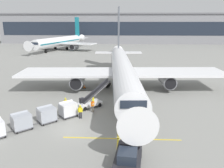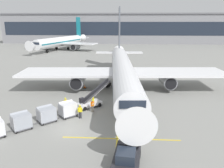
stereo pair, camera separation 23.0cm
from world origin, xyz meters
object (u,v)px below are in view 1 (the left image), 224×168
(safety_cone_engine_keepout, at_px, (84,87))
(distant_airplane, at_px, (60,42))
(baggage_cart_third, at_px, (21,121))
(ground_crew_by_loader, at_px, (66,103))
(ground_crew_by_carts, at_px, (93,100))
(baggage_cart_second, at_px, (47,114))
(ground_crew_marshaller, at_px, (80,111))
(belt_loader, at_px, (91,100))
(baggage_cart_lead, at_px, (68,109))
(ground_crew_wingwalker, at_px, (93,105))
(parked_airplane, at_px, (122,70))
(pushback_tug, at_px, (128,158))

(safety_cone_engine_keepout, distance_m, distant_airplane, 59.54)
(baggage_cart_third, distance_m, ground_crew_by_loader, 6.77)
(baggage_cart_third, height_order, ground_crew_by_carts, baggage_cart_third)
(baggage_cart_second, height_order, ground_crew_marshaller, baggage_cart_second)
(belt_loader, distance_m, safety_cone_engine_keepout, 9.37)
(baggage_cart_lead, bearing_deg, ground_crew_wingwalker, 28.52)
(baggage_cart_lead, relative_size, distant_airplane, 0.06)
(parked_airplane, height_order, belt_loader, parked_airplane)
(baggage_cart_second, bearing_deg, ground_crew_by_loader, 70.99)
(baggage_cart_second, xyz_separation_m, ground_crew_marshaller, (3.78, 1.19, -0.00))
(parked_airplane, height_order, safety_cone_engine_keepout, parked_airplane)
(ground_crew_marshaller, bearing_deg, belt_loader, 80.15)
(pushback_tug, distance_m, distant_airplane, 83.02)
(parked_airplane, height_order, baggage_cart_lead, parked_airplane)
(parked_airplane, bearing_deg, ground_crew_marshaller, -111.30)
(belt_loader, distance_m, ground_crew_by_carts, 0.35)
(baggage_cart_third, height_order, distant_airplane, distant_airplane)
(ground_crew_by_carts, distance_m, safety_cone_engine_keepout, 9.45)
(pushback_tug, height_order, ground_crew_wingwalker, pushback_tug)
(ground_crew_by_carts, bearing_deg, baggage_cart_third, -133.79)
(baggage_cart_lead, xyz_separation_m, safety_cone_engine_keepout, (-0.05, 12.50, -0.69))
(safety_cone_engine_keepout, bearing_deg, distant_airplane, 109.42)
(parked_airplane, bearing_deg, baggage_cart_third, -124.16)
(belt_loader, xyz_separation_m, ground_crew_wingwalker, (0.54, -1.89, 0.07))
(pushback_tug, relative_size, ground_crew_marshaller, 2.64)
(baggage_cart_second, xyz_separation_m, distant_airplane, (-17.70, 70.30, 2.44))
(ground_crew_by_loader, height_order, ground_crew_wingwalker, same)
(baggage_cart_third, distance_m, ground_crew_marshaller, 6.73)
(pushback_tug, distance_m, ground_crew_by_carts, 14.10)
(belt_loader, relative_size, baggage_cart_lead, 1.83)
(ground_crew_by_carts, relative_size, distant_airplane, 0.04)
(belt_loader, distance_m, baggage_cart_third, 9.79)
(parked_airplane, height_order, pushback_tug, parked_airplane)
(ground_crew_marshaller, height_order, ground_crew_wingwalker, same)
(ground_crew_by_loader, height_order, ground_crew_by_carts, same)
(pushback_tug, distance_m, ground_crew_marshaller, 10.88)
(ground_crew_marshaller, xyz_separation_m, safety_cone_engine_keepout, (-1.71, 13.04, -0.69))
(pushback_tug, height_order, distant_airplane, distant_airplane)
(baggage_cart_third, distance_m, ground_crew_by_carts, 10.04)
(ground_crew_by_carts, relative_size, ground_crew_wingwalker, 1.00)
(baggage_cart_second, bearing_deg, safety_cone_engine_keepout, 81.73)
(belt_loader, bearing_deg, ground_crew_by_carts, 3.85)
(parked_airplane, xyz_separation_m, distant_airplane, (-26.52, 56.22, -0.04))
(baggage_cart_second, distance_m, ground_crew_marshaller, 3.97)
(safety_cone_engine_keepout, bearing_deg, parked_airplane, -1.20)
(baggage_cart_third, bearing_deg, safety_cone_engine_keepout, 75.54)
(belt_loader, distance_m, pushback_tug, 14.19)
(belt_loader, distance_m, distant_airplane, 68.83)
(belt_loader, relative_size, ground_crew_marshaller, 2.68)
(ground_crew_by_loader, relative_size, ground_crew_wingwalker, 1.00)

